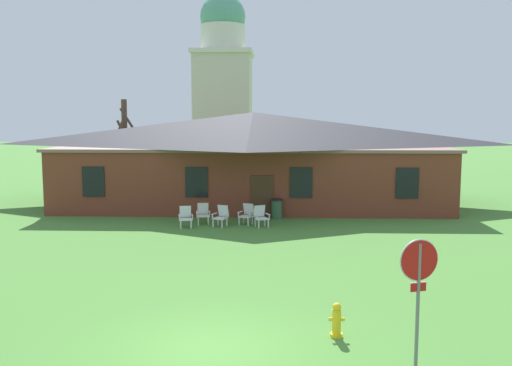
% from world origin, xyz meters
% --- Properties ---
extents(ground_plane, '(200.00, 200.00, 0.00)m').
position_xyz_m(ground_plane, '(0.00, 0.00, 0.00)').
color(ground_plane, '#477F33').
extents(brick_building, '(21.41, 10.40, 5.23)m').
position_xyz_m(brick_building, '(0.00, 20.75, 2.66)').
color(brick_building, brown).
rests_on(brick_building, ground).
extents(dome_tower, '(5.18, 5.18, 16.31)m').
position_xyz_m(dome_tower, '(-3.34, 37.25, 7.34)').
color(dome_tower, beige).
rests_on(dome_tower, ground).
extents(stop_sign, '(0.77, 0.28, 2.66)m').
position_xyz_m(stop_sign, '(4.10, -0.98, 1.89)').
color(stop_sign, slate).
rests_on(stop_sign, ground).
extents(lawn_chair_by_porch, '(0.73, 0.77, 0.96)m').
position_xyz_m(lawn_chair_by_porch, '(-2.71, 13.20, 0.50)').
color(lawn_chair_by_porch, white).
rests_on(lawn_chair_by_porch, ground).
extents(lawn_chair_near_door, '(0.71, 0.74, 0.96)m').
position_xyz_m(lawn_chair_near_door, '(-2.04, 14.10, 0.50)').
color(lawn_chair_near_door, silver).
rests_on(lawn_chair_near_door, ground).
extents(lawn_chair_left_end, '(0.79, 0.84, 0.96)m').
position_xyz_m(lawn_chair_left_end, '(-1.13, 13.51, 0.50)').
color(lawn_chair_left_end, white).
rests_on(lawn_chair_left_end, ground).
extents(lawn_chair_middle, '(0.79, 0.83, 0.96)m').
position_xyz_m(lawn_chair_middle, '(0.01, 14.03, 0.50)').
color(lawn_chair_middle, silver).
rests_on(lawn_chair_middle, ground).
extents(lawn_chair_right_end, '(0.79, 0.83, 0.96)m').
position_xyz_m(lawn_chair_right_end, '(0.67, 13.50, 0.50)').
color(lawn_chair_right_end, white).
rests_on(lawn_chair_right_end, ground).
extents(bare_tree_beside_building, '(1.63, 1.63, 6.09)m').
position_xyz_m(bare_tree_beside_building, '(-8.45, 24.22, 3.24)').
color(bare_tree_beside_building, brown).
rests_on(bare_tree_beside_building, ground).
extents(fire_hydrant, '(0.36, 0.28, 0.79)m').
position_xyz_m(fire_hydrant, '(2.78, 0.84, 0.38)').
color(fire_hydrant, gold).
rests_on(fire_hydrant, ground).
extents(trash_bin, '(0.56, 0.56, 0.98)m').
position_xyz_m(trash_bin, '(1.39, 15.46, 0.50)').
color(trash_bin, '#335638').
rests_on(trash_bin, ground).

